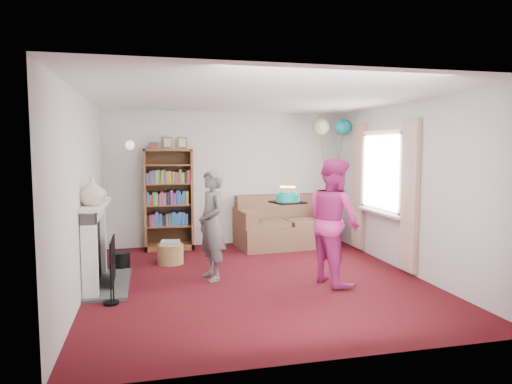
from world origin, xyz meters
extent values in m
plane|color=#340807|center=(0.00, 0.00, 0.00)|extent=(5.00, 5.00, 0.00)
cube|color=silver|center=(0.00, 2.51, 1.25)|extent=(4.50, 0.02, 2.50)
cube|color=silver|center=(-2.26, 0.00, 1.25)|extent=(0.02, 5.00, 2.50)
cube|color=silver|center=(2.26, 0.00, 1.25)|extent=(0.02, 5.00, 2.50)
cube|color=white|center=(0.00, 0.00, 2.50)|extent=(4.50, 5.00, 0.01)
cube|color=#3F3F42|center=(-2.00, 0.20, 0.02)|extent=(0.55, 1.40, 0.04)
cube|color=white|center=(-2.15, -0.35, 0.53)|extent=(0.18, 0.14, 1.06)
cube|color=white|center=(-2.15, 0.75, 0.53)|extent=(0.18, 0.14, 1.06)
cube|color=white|center=(-2.15, 0.20, 1.00)|extent=(0.18, 1.24, 0.16)
cube|color=white|center=(-2.12, 0.20, 1.10)|extent=(0.28, 1.35, 0.05)
cube|color=black|center=(-2.17, 0.20, 0.48)|extent=(0.10, 0.80, 0.86)
cube|color=black|center=(-1.93, 0.20, 0.33)|extent=(0.02, 0.70, 0.60)
cylinder|color=black|center=(-1.90, -0.58, 0.32)|extent=(0.18, 0.18, 0.64)
cylinder|color=black|center=(-1.87, 1.00, 0.13)|extent=(0.26, 0.26, 0.26)
cube|color=white|center=(2.21, 0.60, 2.08)|extent=(0.08, 1.30, 0.08)
cube|color=white|center=(2.21, 0.60, 0.82)|extent=(0.08, 1.30, 0.08)
cube|color=white|center=(2.24, 0.60, 1.45)|extent=(0.01, 1.15, 1.20)
cube|color=white|center=(2.18, 0.60, 0.79)|extent=(0.14, 1.32, 0.04)
cube|color=beige|center=(2.20, -0.22, 1.15)|extent=(0.07, 0.38, 2.20)
cube|color=beige|center=(2.20, 1.42, 1.15)|extent=(0.07, 0.38, 2.20)
cylinder|color=gold|center=(-1.75, 2.45, 1.90)|extent=(0.04, 0.12, 0.04)
sphere|color=white|center=(-1.75, 2.36, 1.88)|extent=(0.16, 0.16, 0.16)
cube|color=#472B14|center=(-1.10, 2.46, 0.91)|extent=(0.86, 0.04, 1.81)
cube|color=brown|center=(-1.51, 2.27, 0.91)|extent=(0.04, 0.42, 1.81)
cube|color=brown|center=(-0.69, 2.27, 0.91)|extent=(0.04, 0.42, 1.81)
cube|color=brown|center=(-1.10, 2.27, 1.79)|extent=(0.86, 0.42, 0.04)
cube|color=brown|center=(-1.10, 2.27, 0.05)|extent=(0.86, 0.42, 0.10)
cube|color=brown|center=(-1.10, 2.27, 0.43)|extent=(0.78, 0.38, 0.03)
cube|color=brown|center=(-1.10, 2.27, 0.81)|extent=(0.78, 0.38, 0.02)
cube|color=brown|center=(-1.10, 2.27, 1.19)|extent=(0.78, 0.38, 0.02)
cube|color=brown|center=(-1.10, 2.27, 1.53)|extent=(0.78, 0.38, 0.02)
cube|color=maroon|center=(-1.34, 2.25, 1.87)|extent=(0.16, 0.22, 0.12)
cube|color=brown|center=(-1.10, 2.32, 1.92)|extent=(0.16, 0.02, 0.20)
cube|color=brown|center=(-0.83, 2.32, 1.92)|extent=(0.16, 0.02, 0.20)
cube|color=brown|center=(1.02, 2.00, 0.21)|extent=(1.77, 0.94, 0.42)
cube|color=brown|center=(1.02, 2.35, 0.57)|extent=(1.77, 0.24, 0.73)
cube|color=brown|center=(0.26, 2.00, 0.42)|extent=(0.24, 0.89, 0.57)
cube|color=brown|center=(1.79, 2.00, 0.42)|extent=(0.24, 0.89, 0.57)
cube|color=brown|center=(0.63, 1.92, 0.45)|extent=(0.75, 0.64, 0.12)
cube|color=brown|center=(1.42, 1.92, 0.45)|extent=(0.75, 0.64, 0.12)
cylinder|color=#A4814C|center=(-1.13, 1.19, 0.15)|extent=(0.41, 0.41, 0.31)
cube|color=beige|center=(-1.13, 1.19, 0.34)|extent=(0.29, 0.23, 0.06)
imported|color=black|center=(-0.60, 0.18, 0.77)|extent=(0.50, 0.64, 1.54)
imported|color=#B82473|center=(0.98, -0.36, 0.85)|extent=(0.81, 0.95, 1.70)
cube|color=black|center=(0.34, -0.30, 1.11)|extent=(0.38, 0.38, 0.02)
cylinder|color=#0C8C72|center=(0.34, -0.30, 1.17)|extent=(0.32, 0.32, 0.10)
cylinder|color=#0C8C72|center=(0.34, -0.30, 1.23)|extent=(0.23, 0.23, 0.04)
cylinder|color=#D65F81|center=(0.44, -0.30, 1.27)|extent=(0.01, 0.01, 0.09)
sphere|color=orange|center=(0.44, -0.30, 1.32)|extent=(0.02, 0.02, 0.02)
cylinder|color=#D65F81|center=(0.43, -0.27, 1.27)|extent=(0.01, 0.01, 0.09)
sphere|color=orange|center=(0.43, -0.27, 1.32)|extent=(0.02, 0.02, 0.02)
cylinder|color=#D65F81|center=(0.42, -0.24, 1.27)|extent=(0.01, 0.01, 0.09)
sphere|color=orange|center=(0.42, -0.24, 1.32)|extent=(0.02, 0.02, 0.02)
cylinder|color=#D65F81|center=(0.39, -0.22, 1.27)|extent=(0.01, 0.01, 0.09)
sphere|color=orange|center=(0.39, -0.22, 1.32)|extent=(0.02, 0.02, 0.02)
cylinder|color=#D65F81|center=(0.36, -0.21, 1.27)|extent=(0.01, 0.01, 0.09)
sphere|color=orange|center=(0.36, -0.21, 1.32)|extent=(0.02, 0.02, 0.02)
cylinder|color=#D65F81|center=(0.33, -0.21, 1.27)|extent=(0.01, 0.01, 0.09)
sphere|color=orange|center=(0.33, -0.21, 1.32)|extent=(0.02, 0.02, 0.02)
cylinder|color=#D65F81|center=(0.30, -0.22, 1.27)|extent=(0.01, 0.01, 0.09)
sphere|color=orange|center=(0.30, -0.22, 1.32)|extent=(0.02, 0.02, 0.02)
cylinder|color=#D65F81|center=(0.27, -0.24, 1.27)|extent=(0.01, 0.01, 0.09)
sphere|color=orange|center=(0.27, -0.24, 1.32)|extent=(0.02, 0.02, 0.02)
cylinder|color=#D65F81|center=(0.26, -0.27, 1.27)|extent=(0.01, 0.01, 0.09)
sphere|color=orange|center=(0.26, -0.27, 1.32)|extent=(0.02, 0.02, 0.02)
cylinder|color=#D65F81|center=(0.25, -0.30, 1.27)|extent=(0.01, 0.01, 0.09)
sphere|color=orange|center=(0.25, -0.30, 1.32)|extent=(0.02, 0.02, 0.02)
cylinder|color=#D65F81|center=(0.26, -0.33, 1.27)|extent=(0.01, 0.01, 0.09)
sphere|color=orange|center=(0.26, -0.33, 1.32)|extent=(0.02, 0.02, 0.02)
cylinder|color=#D65F81|center=(0.27, -0.36, 1.27)|extent=(0.01, 0.01, 0.09)
sphere|color=orange|center=(0.27, -0.36, 1.32)|extent=(0.02, 0.02, 0.02)
cylinder|color=#D65F81|center=(0.30, -0.38, 1.27)|extent=(0.01, 0.01, 0.09)
sphere|color=orange|center=(0.30, -0.38, 1.32)|extent=(0.02, 0.02, 0.02)
cylinder|color=#D65F81|center=(0.33, -0.40, 1.27)|extent=(0.01, 0.01, 0.09)
sphere|color=orange|center=(0.33, -0.40, 1.32)|extent=(0.02, 0.02, 0.02)
cylinder|color=#D65F81|center=(0.36, -0.40, 1.27)|extent=(0.01, 0.01, 0.09)
sphere|color=orange|center=(0.36, -0.40, 1.32)|extent=(0.02, 0.02, 0.02)
cylinder|color=#D65F81|center=(0.39, -0.38, 1.27)|extent=(0.01, 0.01, 0.09)
sphere|color=orange|center=(0.39, -0.38, 1.32)|extent=(0.02, 0.02, 0.02)
cylinder|color=#D65F81|center=(0.42, -0.36, 1.27)|extent=(0.01, 0.01, 0.09)
sphere|color=orange|center=(0.42, -0.36, 1.32)|extent=(0.02, 0.02, 0.02)
cylinder|color=#D65F81|center=(0.43, -0.33, 1.27)|extent=(0.01, 0.01, 0.09)
sphere|color=orange|center=(0.43, -0.33, 1.32)|extent=(0.02, 0.02, 0.02)
sphere|color=#3F3F3F|center=(1.79, 1.80, 0.69)|extent=(0.02, 0.02, 0.02)
sphere|color=teal|center=(2.12, 1.94, 2.22)|extent=(0.31, 0.31, 0.31)
sphere|color=#D1C780|center=(1.68, 1.94, 2.22)|extent=(0.31, 0.31, 0.31)
imported|color=beige|center=(-2.12, -0.15, 1.30)|extent=(0.37, 0.37, 0.35)
camera|label=1|loc=(-1.44, -6.03, 1.83)|focal=32.00mm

